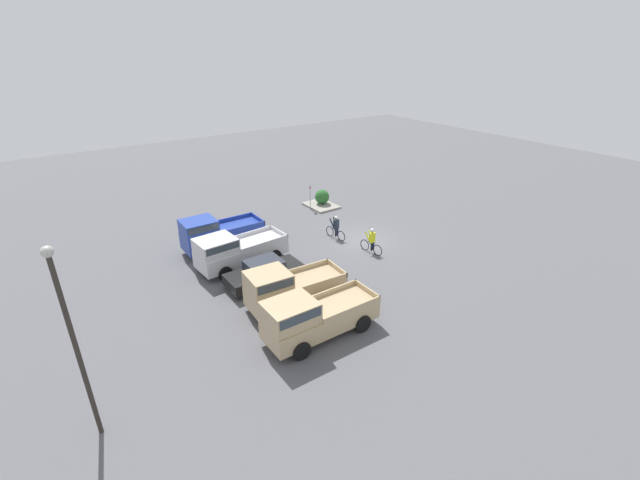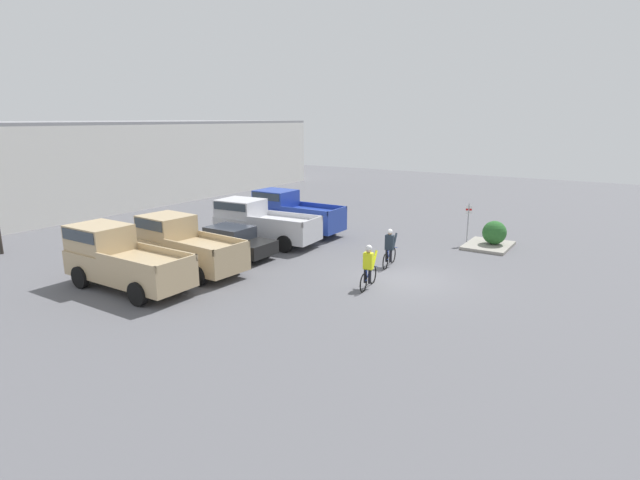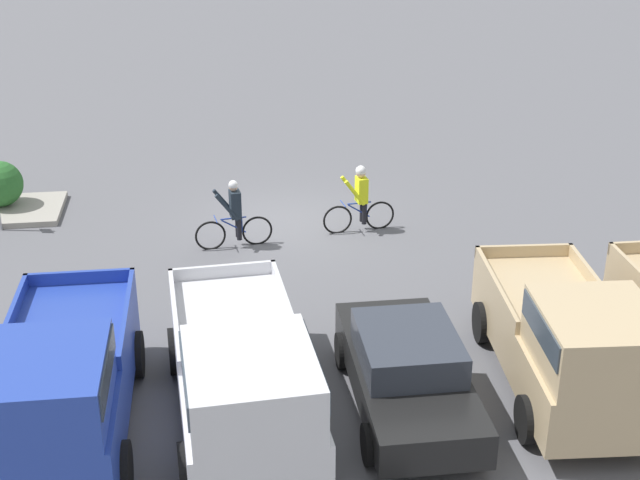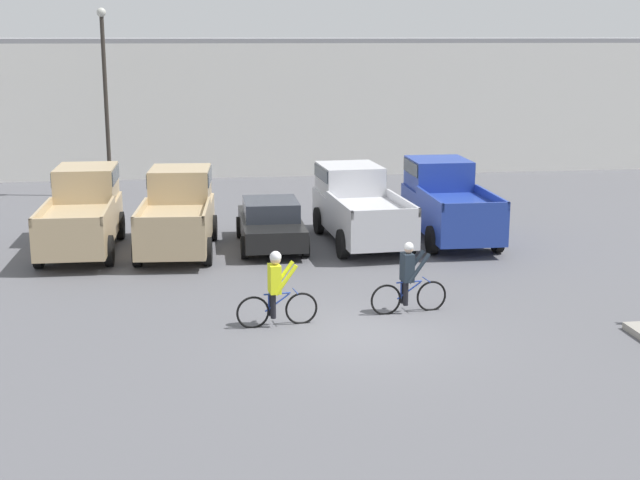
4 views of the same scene
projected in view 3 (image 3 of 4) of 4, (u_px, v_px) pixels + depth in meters
ground_plane at (285, 222)px, 22.68m from camera, size 80.00×80.00×0.00m
pickup_truck_1 at (570, 341)px, 15.00m from camera, size 2.43×5.22×2.30m
sedan_0 at (407, 370)px, 14.99m from camera, size 1.97×4.39×1.45m
pickup_truck_2 at (243, 377)px, 14.02m from camera, size 2.51×5.63×2.23m
pickup_truck_3 at (59, 385)px, 13.70m from camera, size 2.23×5.22×2.38m
cyclist_0 at (234, 214)px, 20.98m from camera, size 1.86×0.51×1.70m
cyclist_1 at (360, 198)px, 21.84m from camera, size 1.83×0.51×1.73m
curb_island at (8, 211)px, 23.18m from camera, size 2.76×2.13×0.15m
shrub at (0, 184)px, 23.08m from camera, size 1.19×1.19×1.19m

